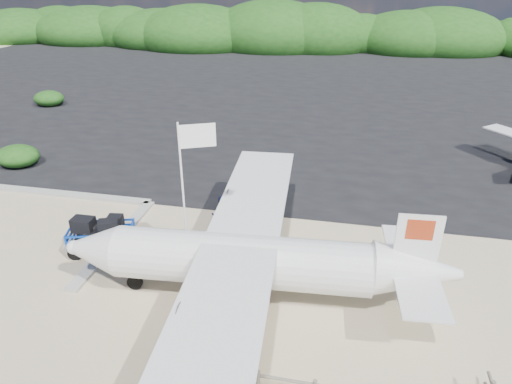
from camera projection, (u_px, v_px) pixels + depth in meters
The scene contains 12 objects.
ground at pixel (207, 275), 17.36m from camera, with size 160.00×160.00×0.00m, color beige.
asphalt_apron at pixel (300, 89), 43.68m from camera, with size 90.00×50.00×0.04m, color #B2B2B2, non-canonical shape.
lagoon at pixel (23, 230), 20.31m from camera, with size 9.00×7.00×0.40m, color #B2B2B2, non-canonical shape.
vegetation_band at pixel (320, 48), 65.61m from camera, with size 124.00×8.00×4.40m, color #B2B2B2, non-canonical shape.
baggage_cart at pixel (104, 251), 18.84m from camera, with size 2.71×1.55×1.35m, color #0C40BB, non-canonical shape.
flagpole at pixel (190, 277), 17.26m from camera, with size 1.22×0.51×6.09m, color white, non-canonical shape.
signboard at pixel (212, 307), 15.74m from camera, with size 1.69×0.16×1.39m, color #583719, non-canonical shape.
crew_a at pixel (250, 236), 18.13m from camera, with size 0.69×0.45×1.88m, color #141A4D.
crew_b at pixel (222, 216), 19.54m from camera, with size 0.93×0.72×1.90m, color #141A4D.
crew_c at pixel (253, 231), 18.58m from camera, with size 1.01×0.42×1.73m, color #141A4D.
aircraft_large at pixel (493, 122), 34.49m from camera, with size 16.03×16.03×4.81m, color #B2B2B2, non-canonical shape.
aircraft_small at pixel (206, 89), 43.70m from camera, with size 7.33×7.33×2.64m, color #B2B2B2, non-canonical shape.
Camera 1 is at (4.69, -13.47, 10.55)m, focal length 32.00 mm.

